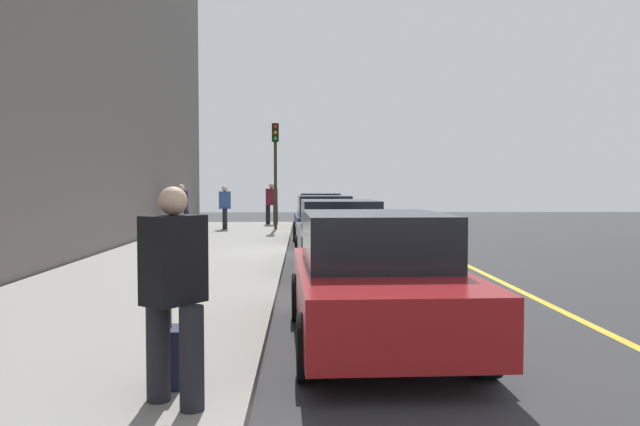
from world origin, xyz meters
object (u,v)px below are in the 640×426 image
object	(u,v)px
rolling_suitcase	(170,356)
pedestrian_navy_coat	(181,207)
parked_car_charcoal	(340,235)
traffic_light_pole	(275,157)
parked_car_silver	(321,212)
pedestrian_burgundy_coat	(272,202)
pedestrian_black_coat	(174,289)
pedestrian_blue_coat	(225,206)
parked_car_navy	(324,220)
parked_car_red	(375,278)

from	to	relation	value
rolling_suitcase	pedestrian_navy_coat	bearing A→B (deg)	-169.56
parked_car_charcoal	traffic_light_pole	size ratio (longest dim) A/B	1.18
parked_car_silver	pedestrian_burgundy_coat	xyz separation A→B (m)	(-1.37, -2.09, 0.34)
pedestrian_burgundy_coat	traffic_light_pole	distance (m)	3.61
parked_car_silver	pedestrian_navy_coat	bearing A→B (deg)	-53.77
parked_car_silver	pedestrian_navy_coat	world-z (taller)	pedestrian_navy_coat
pedestrian_black_coat	rolling_suitcase	xyz separation A→B (m)	(-0.48, -0.13, -0.64)
pedestrian_blue_coat	traffic_light_pole	bearing A→B (deg)	86.51
parked_car_silver	parked_car_charcoal	bearing A→B (deg)	0.22
parked_car_silver	parked_car_navy	size ratio (longest dim) A/B	1.07
parked_car_charcoal	pedestrian_black_coat	bearing A→B (deg)	-11.38
parked_car_navy	pedestrian_blue_coat	world-z (taller)	pedestrian_blue_coat
parked_car_silver	pedestrian_navy_coat	size ratio (longest dim) A/B	2.59
parked_car_navy	pedestrian_burgundy_coat	bearing A→B (deg)	-165.21
pedestrian_blue_coat	parked_car_navy	bearing A→B (deg)	38.45
parked_car_charcoal	rolling_suitcase	distance (m)	8.64
parked_car_silver	parked_car_red	xyz separation A→B (m)	(18.79, 0.08, -0.00)
pedestrian_navy_coat	pedestrian_burgundy_coat	bearing A→B (deg)	149.79
pedestrian_black_coat	pedestrian_burgundy_coat	size ratio (longest dim) A/B	0.94
traffic_light_pole	rolling_suitcase	bearing A→B (deg)	-0.26
pedestrian_burgundy_coat	rolling_suitcase	bearing A→B (deg)	0.54
parked_car_red	pedestrian_black_coat	bearing A→B (deg)	-36.40
pedestrian_black_coat	rolling_suitcase	size ratio (longest dim) A/B	1.97
pedestrian_navy_coat	rolling_suitcase	size ratio (longest dim) A/B	2.02
parked_car_red	pedestrian_blue_coat	distance (m)	17.60
parked_car_silver	pedestrian_burgundy_coat	world-z (taller)	pedestrian_burgundy_coat
parked_car_navy	pedestrian_navy_coat	size ratio (longest dim) A/B	2.42
pedestrian_burgundy_coat	traffic_light_pole	world-z (taller)	traffic_light_pole
pedestrian_blue_coat	rolling_suitcase	world-z (taller)	pedestrian_blue_coat
pedestrian_black_coat	pedestrian_navy_coat	bearing A→B (deg)	-169.42
pedestrian_blue_coat	parked_car_charcoal	bearing A→B (deg)	19.45
parked_car_silver	pedestrian_navy_coat	xyz separation A→B (m)	(3.68, -5.03, 0.31)
pedestrian_blue_coat	traffic_light_pole	size ratio (longest dim) A/B	0.41
parked_car_charcoal	rolling_suitcase	xyz separation A→B (m)	(8.41, -1.92, -0.36)
rolling_suitcase	pedestrian_burgundy_coat	bearing A→B (deg)	-179.46
parked_car_silver	parked_car_navy	world-z (taller)	same
parked_car_red	pedestrian_black_coat	size ratio (longest dim) A/B	2.59
parked_car_red	rolling_suitcase	size ratio (longest dim) A/B	5.10
rolling_suitcase	pedestrian_black_coat	bearing A→B (deg)	15.70
traffic_light_pole	rolling_suitcase	size ratio (longest dim) A/B	4.77
parked_car_silver	traffic_light_pole	world-z (taller)	traffic_light_pole
parked_car_red	pedestrian_blue_coat	size ratio (longest dim) A/B	2.59
parked_car_charcoal	pedestrian_black_coat	size ratio (longest dim) A/B	2.87
parked_car_silver	traffic_light_pole	bearing A→B (deg)	-45.78
parked_car_silver	pedestrian_blue_coat	xyz separation A→B (m)	(1.62, -3.75, 0.29)
parked_car_silver	parked_car_red	bearing A→B (deg)	0.26
pedestrian_blue_coat	traffic_light_pole	distance (m)	2.71
pedestrian_blue_coat	pedestrian_navy_coat	world-z (taller)	pedestrian_navy_coat
parked_car_navy	rolling_suitcase	world-z (taller)	parked_car_navy
parked_car_charcoal	traffic_light_pole	distance (m)	11.01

